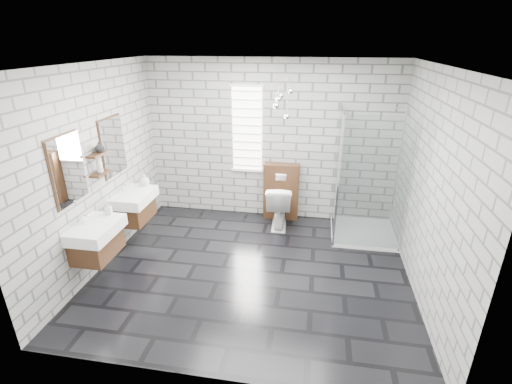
% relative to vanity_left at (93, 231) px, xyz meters
% --- Properties ---
extents(floor, '(4.20, 3.60, 0.02)m').
position_rel_vanity_left_xyz_m(floor, '(1.91, 0.58, -0.77)').
color(floor, black).
rests_on(floor, ground).
extents(ceiling, '(4.20, 3.60, 0.02)m').
position_rel_vanity_left_xyz_m(ceiling, '(1.91, 0.58, 1.95)').
color(ceiling, white).
rests_on(ceiling, wall_back).
extents(wall_back, '(4.20, 0.02, 2.70)m').
position_rel_vanity_left_xyz_m(wall_back, '(1.91, 2.39, 0.59)').
color(wall_back, '#A3A39D').
rests_on(wall_back, floor).
extents(wall_front, '(4.20, 0.02, 2.70)m').
position_rel_vanity_left_xyz_m(wall_front, '(1.91, -1.23, 0.59)').
color(wall_front, '#A3A39D').
rests_on(wall_front, floor).
extents(wall_left, '(0.02, 3.60, 2.70)m').
position_rel_vanity_left_xyz_m(wall_left, '(-0.20, 0.58, 0.59)').
color(wall_left, '#A3A39D').
rests_on(wall_left, floor).
extents(wall_right, '(0.02, 3.60, 2.70)m').
position_rel_vanity_left_xyz_m(wall_right, '(4.02, 0.58, 0.59)').
color(wall_right, '#A3A39D').
rests_on(wall_right, floor).
extents(vanity_left, '(0.47, 0.70, 1.57)m').
position_rel_vanity_left_xyz_m(vanity_left, '(0.00, 0.00, 0.00)').
color(vanity_left, '#482A16').
rests_on(vanity_left, wall_left).
extents(vanity_right, '(0.47, 0.70, 1.57)m').
position_rel_vanity_left_xyz_m(vanity_right, '(0.00, 1.02, 0.00)').
color(vanity_right, '#482A16').
rests_on(vanity_right, wall_left).
extents(shelf_lower, '(0.14, 0.30, 0.03)m').
position_rel_vanity_left_xyz_m(shelf_lower, '(-0.12, 0.53, 0.56)').
color(shelf_lower, '#482A16').
rests_on(shelf_lower, wall_left).
extents(shelf_upper, '(0.14, 0.30, 0.03)m').
position_rel_vanity_left_xyz_m(shelf_upper, '(-0.12, 0.53, 0.82)').
color(shelf_upper, '#482A16').
rests_on(shelf_upper, wall_left).
extents(window, '(0.56, 0.05, 1.48)m').
position_rel_vanity_left_xyz_m(window, '(1.51, 2.36, 0.79)').
color(window, white).
rests_on(window, wall_back).
extents(cistern_panel, '(0.60, 0.20, 1.00)m').
position_rel_vanity_left_xyz_m(cistern_panel, '(2.12, 2.28, -0.26)').
color(cistern_panel, '#482A16').
rests_on(cistern_panel, floor).
extents(flush_plate, '(0.18, 0.01, 0.12)m').
position_rel_vanity_left_xyz_m(flush_plate, '(2.12, 2.17, 0.04)').
color(flush_plate, silver).
rests_on(flush_plate, cistern_panel).
extents(shower_enclosure, '(1.00, 1.00, 2.03)m').
position_rel_vanity_left_xyz_m(shower_enclosure, '(3.41, 1.76, -0.25)').
color(shower_enclosure, white).
rests_on(shower_enclosure, floor).
extents(pendant_cluster, '(0.29, 0.26, 0.87)m').
position_rel_vanity_left_xyz_m(pendant_cluster, '(2.14, 1.94, 1.34)').
color(pendant_cluster, silver).
rests_on(pendant_cluster, ceiling).
extents(toilet, '(0.46, 0.75, 0.74)m').
position_rel_vanity_left_xyz_m(toilet, '(2.12, 1.98, -0.38)').
color(toilet, white).
rests_on(toilet, floor).
extents(soap_bottle_a, '(0.09, 0.09, 0.17)m').
position_rel_vanity_left_xyz_m(soap_bottle_a, '(0.07, 0.29, 0.18)').
color(soap_bottle_a, '#B2B2B2').
rests_on(soap_bottle_a, vanity_left).
extents(soap_bottle_b, '(0.19, 0.19, 0.19)m').
position_rel_vanity_left_xyz_m(soap_bottle_b, '(0.08, 1.33, 0.19)').
color(soap_bottle_b, '#B2B2B2').
rests_on(soap_bottle_b, vanity_right).
extents(soap_bottle_c, '(0.10, 0.10, 0.22)m').
position_rel_vanity_left_xyz_m(soap_bottle_c, '(-0.11, 0.53, 0.69)').
color(soap_bottle_c, '#B2B2B2').
rests_on(soap_bottle_c, shelf_lower).
extents(vase, '(0.14, 0.14, 0.13)m').
position_rel_vanity_left_xyz_m(vase, '(-0.11, 0.59, 0.90)').
color(vase, '#B2B2B2').
rests_on(vase, shelf_upper).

